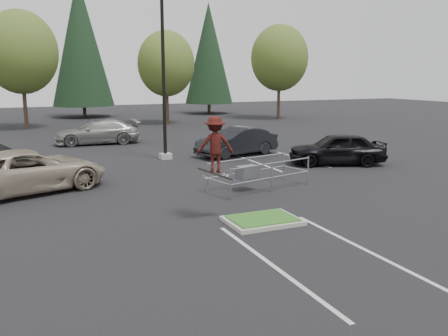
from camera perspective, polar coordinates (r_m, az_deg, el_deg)
name	(u,v)px	position (r m, az deg, el deg)	size (l,w,h in m)	color
ground	(262,223)	(14.65, 4.64, -6.56)	(120.00, 120.00, 0.00)	black
grass_median	(262,220)	(14.63, 4.65, -6.27)	(2.20, 1.60, 0.16)	#A09D95
stall_lines	(164,185)	(19.57, -7.25, -2.07)	(22.62, 17.60, 0.01)	#BCBBB7
light_pole	(163,73)	(25.31, -7.30, 11.31)	(0.70, 0.60, 10.12)	#A09D95
decid_b	(21,55)	(42.85, -23.25, 12.40)	(5.89, 5.89, 9.64)	#38281C
decid_c	(166,66)	(43.98, -6.99, 12.11)	(5.12, 5.12, 8.38)	#38281C
decid_d	(279,60)	(49.24, 6.66, 12.77)	(5.76, 5.76, 9.43)	#38281C
conif_b	(81,42)	(53.31, -16.87, 14.34)	(6.38, 6.38, 14.50)	#38281C
conif_c	(209,54)	(55.80, -1.85, 13.60)	(5.50, 5.50, 12.50)	#38281C
cart_corral	(251,172)	(18.49, 3.22, -0.45)	(4.35, 2.44, 1.17)	#909298
skateboarder	(215,145)	(14.37, -1.06, 2.77)	(1.23, 0.86, 2.02)	black
car_l_tan	(26,171)	(19.62, -22.71, -0.37)	(2.74, 5.93, 1.65)	gray
car_r_charc	(237,142)	(26.51, 1.55, 3.20)	(1.66, 4.77, 1.57)	black
car_r_black	(338,149)	(24.48, 13.52, 2.29)	(1.91, 4.75, 1.62)	black
car_far_silver	(98,132)	(32.10, -14.92, 4.21)	(2.19, 5.38, 1.56)	gray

